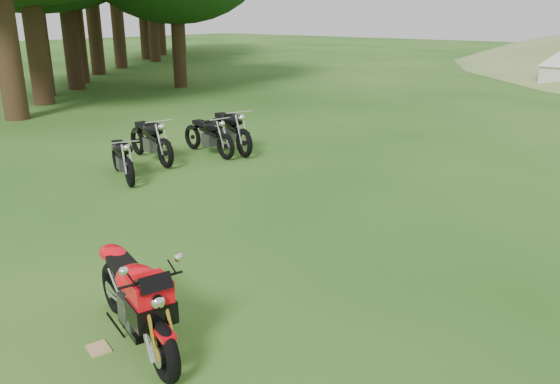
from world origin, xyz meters
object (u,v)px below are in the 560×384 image
Objects in this scene: plywood_board at (99,349)px; vintage_moto_a at (122,157)px; vintage_moto_d at (208,134)px; vintage_moto_b at (229,128)px; vintage_moto_c at (150,138)px; sport_motorcycle at (134,291)px.

plywood_board is 5.83m from vintage_moto_a.
vintage_moto_d is (-0.15, 2.40, 0.03)m from vintage_moto_a.
vintage_moto_b is at bearing 125.56° from plywood_board.
vintage_moto_d is at bearing 80.85° from vintage_moto_c.
sport_motorcycle reaches higher than vintage_moto_b.
vintage_moto_b is (-4.62, 6.46, 0.53)m from plywood_board.
vintage_moto_c is at bearing 142.40° from vintage_moto_a.
plywood_board is at bearing -28.61° from vintage_moto_c.
vintage_moto_a is at bearing -78.33° from vintage_moto_d.
plywood_board is at bearing -43.07° from vintage_moto_d.
vintage_moto_d is (-0.15, -0.53, -0.06)m from vintage_moto_b.
vintage_moto_c is at bearing -91.25° from vintage_moto_b.
vintage_moto_d is at bearing 117.02° from vintage_moto_a.
vintage_moto_a reaches higher than plywood_board.
vintage_moto_a is at bearing -70.86° from vintage_moto_b.
vintage_moto_b is at bearing 82.22° from vintage_moto_d.
sport_motorcycle reaches higher than vintage_moto_d.
vintage_moto_d is at bearing 128.80° from plywood_board.
plywood_board is 0.14× the size of vintage_moto_a.
vintage_moto_a is (-4.62, 3.53, 0.43)m from plywood_board.
sport_motorcycle is 5.78m from vintage_moto_a.
plywood_board is 7.62m from vintage_moto_d.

